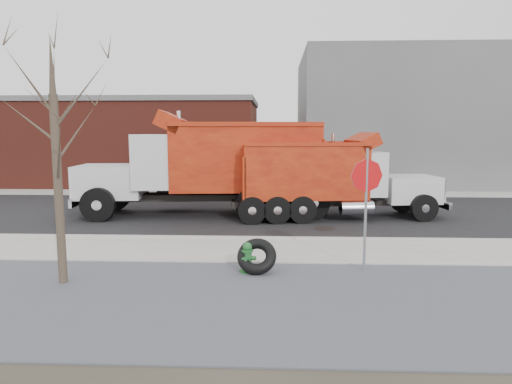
{
  "coord_description": "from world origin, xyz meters",
  "views": [
    {
      "loc": [
        1.34,
        -11.87,
        3.22
      ],
      "look_at": [
        0.75,
        2.05,
        1.4
      ],
      "focal_mm": 32.0,
      "sensor_mm": 36.0,
      "label": 1
    }
  ],
  "objects_px": {
    "dump_truck_red_a": "(328,176)",
    "truck_tire": "(257,256)",
    "fire_hydrant": "(247,259)",
    "dump_truck_red_b": "(212,164)",
    "stop_sign": "(366,189)"
  },
  "relations": [
    {
      "from": "truck_tire",
      "to": "dump_truck_red_a",
      "type": "bearing_deg",
      "value": 70.97
    },
    {
      "from": "dump_truck_red_a",
      "to": "truck_tire",
      "type": "bearing_deg",
      "value": -116.2
    },
    {
      "from": "truck_tire",
      "to": "dump_truck_red_b",
      "type": "bearing_deg",
      "value": 105.28
    },
    {
      "from": "fire_hydrant",
      "to": "truck_tire",
      "type": "bearing_deg",
      "value": 20.31
    },
    {
      "from": "stop_sign",
      "to": "dump_truck_red_b",
      "type": "xyz_separation_m",
      "value": [
        -4.52,
        7.18,
        0.08
      ]
    },
    {
      "from": "fire_hydrant",
      "to": "dump_truck_red_b",
      "type": "relative_size",
      "value": 0.08
    },
    {
      "from": "truck_tire",
      "to": "dump_truck_red_b",
      "type": "relative_size",
      "value": 0.1
    },
    {
      "from": "fire_hydrant",
      "to": "dump_truck_red_a",
      "type": "height_order",
      "value": "dump_truck_red_a"
    },
    {
      "from": "truck_tire",
      "to": "stop_sign",
      "type": "bearing_deg",
      "value": 5.36
    },
    {
      "from": "fire_hydrant",
      "to": "truck_tire",
      "type": "height_order",
      "value": "truck_tire"
    },
    {
      "from": "fire_hydrant",
      "to": "dump_truck_red_a",
      "type": "distance_m",
      "value": 7.47
    },
    {
      "from": "fire_hydrant",
      "to": "dump_truck_red_a",
      "type": "relative_size",
      "value": 0.09
    },
    {
      "from": "dump_truck_red_b",
      "to": "stop_sign",
      "type": "bearing_deg",
      "value": 116.83
    },
    {
      "from": "dump_truck_red_a",
      "to": "dump_truck_red_b",
      "type": "height_order",
      "value": "dump_truck_red_b"
    },
    {
      "from": "stop_sign",
      "to": "dump_truck_red_a",
      "type": "xyz_separation_m",
      "value": [
        -0.12,
        6.66,
        -0.33
      ]
    }
  ]
}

